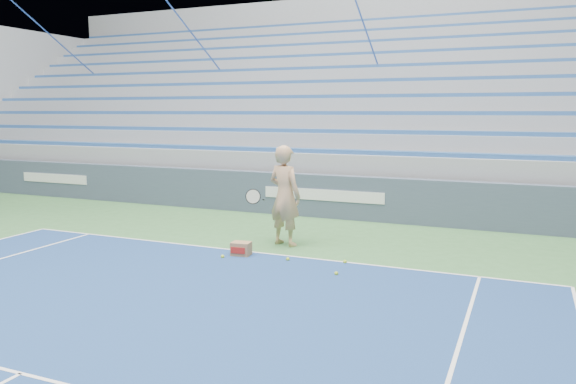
# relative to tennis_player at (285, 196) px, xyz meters

# --- Properties ---
(sponsor_barrier) EXTENTS (30.00, 0.32, 1.10)m
(sponsor_barrier) POSITION_rel_tennis_player_xyz_m (-0.25, 3.18, -0.47)
(sponsor_barrier) COLOR #3D4A5E
(sponsor_barrier) RESTS_ON ground
(bleachers) EXTENTS (31.00, 9.15, 7.30)m
(bleachers) POSITION_rel_tennis_player_xyz_m (-0.26, 8.89, 1.34)
(bleachers) COLOR #92959A
(bleachers) RESTS_ON ground
(tennis_player) EXTENTS (1.03, 0.96, 2.04)m
(tennis_player) POSITION_rel_tennis_player_xyz_m (0.00, 0.00, 0.00)
(tennis_player) COLOR tan
(tennis_player) RESTS_ON ground
(ball_box) EXTENTS (0.38, 0.31, 0.26)m
(ball_box) POSITION_rel_tennis_player_xyz_m (-0.41, -1.12, -0.89)
(ball_box) COLOR #956D48
(ball_box) RESTS_ON ground
(tennis_ball_0) EXTENTS (0.07, 0.07, 0.07)m
(tennis_ball_0) POSITION_rel_tennis_player_xyz_m (-0.64, -1.42, -0.99)
(tennis_ball_0) COLOR #B8D52B
(tennis_ball_0) RESTS_ON ground
(tennis_ball_1) EXTENTS (0.07, 0.07, 0.07)m
(tennis_ball_1) POSITION_rel_tennis_player_xyz_m (1.56, -0.87, -0.99)
(tennis_ball_1) COLOR #B8D52B
(tennis_ball_1) RESTS_ON ground
(tennis_ball_2) EXTENTS (0.07, 0.07, 0.07)m
(tennis_ball_2) POSITION_rel_tennis_player_xyz_m (1.65, -1.63, -0.99)
(tennis_ball_2) COLOR #B8D52B
(tennis_ball_2) RESTS_ON ground
(tennis_ball_3) EXTENTS (0.07, 0.07, 0.07)m
(tennis_ball_3) POSITION_rel_tennis_player_xyz_m (0.55, -1.11, -0.99)
(tennis_ball_3) COLOR #B8D52B
(tennis_ball_3) RESTS_ON ground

